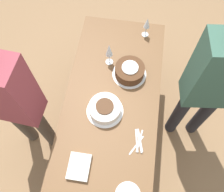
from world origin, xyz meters
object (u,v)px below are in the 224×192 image
cake_front_chocolate (130,71)px  wine_glass_near (109,51)px  cake_center_white (105,109)px  wine_glass_far (147,24)px  person_cutting (215,83)px  person_watching (9,99)px

cake_front_chocolate → wine_glass_near: bearing=62.6°
cake_center_white → wine_glass_near: (0.44, 0.04, 0.12)m
wine_glass_near → cake_front_chocolate: bearing=-117.4°
cake_front_chocolate → wine_glass_near: (0.09, 0.18, 0.11)m
wine_glass_far → cake_center_white: bearing=163.1°
cake_front_chocolate → person_cutting: bearing=-100.5°
cake_front_chocolate → person_cutting: size_ratio=0.17×
cake_center_white → cake_front_chocolate: (0.35, -0.14, 0.01)m
person_cutting → person_watching: (-0.32, 1.41, -0.03)m
person_cutting → cake_center_white: bearing=11.0°
wine_glass_far → person_watching: bearing=133.9°
person_watching → cake_front_chocolate: bearing=32.5°
wine_glass_near → cake_center_white: bearing=-175.5°
cake_center_white → cake_front_chocolate: 0.38m
person_watching → wine_glass_near: bearing=44.3°
cake_center_white → person_cutting: person_cutting is taller
wine_glass_far → person_cutting: bearing=-136.2°
wine_glass_far → person_cutting: person_cutting is taller
cake_front_chocolate → wine_glass_far: bearing=-12.0°
cake_center_white → person_cutting: 0.81m
person_cutting → person_watching: person_cutting is taller
cake_front_chocolate → wine_glass_far: wine_glass_far is taller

